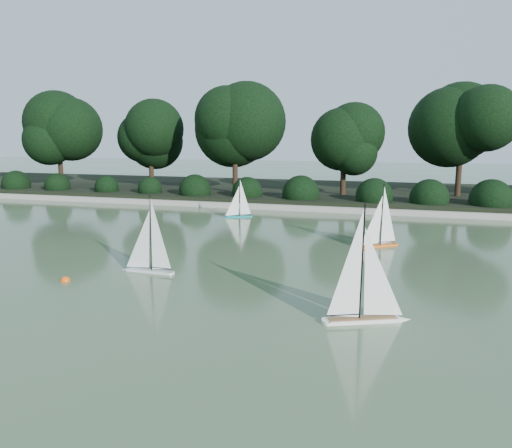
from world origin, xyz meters
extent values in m
plane|color=#2C4227|center=(0.00, 0.00, 0.00)|extent=(80.00, 80.00, 0.00)
cube|color=gray|center=(0.00, 9.00, 0.09)|extent=(40.00, 0.35, 0.18)
cube|color=black|center=(0.00, 13.00, 0.15)|extent=(40.00, 8.00, 0.30)
cylinder|color=black|center=(-11.00, 11.20, 0.76)|extent=(0.20, 0.20, 1.51)
sphere|color=black|center=(-11.00, 11.20, 2.58)|extent=(2.38, 2.38, 2.38)
cylinder|color=black|center=(-7.00, 11.80, 0.68)|extent=(0.20, 0.20, 1.37)
sphere|color=black|center=(-7.00, 11.80, 2.38)|extent=(2.24, 2.24, 2.24)
cylinder|color=black|center=(-3.00, 10.90, 0.83)|extent=(0.20, 0.20, 1.66)
sphere|color=black|center=(-3.00, 10.90, 2.85)|extent=(2.66, 2.66, 2.66)
cylinder|color=black|center=(1.00, 11.40, 0.63)|extent=(0.20, 0.20, 1.26)
sphere|color=black|center=(1.00, 11.40, 2.21)|extent=(2.10, 2.10, 2.10)
cylinder|color=black|center=(5.00, 12.10, 0.86)|extent=(0.20, 0.20, 1.73)
sphere|color=black|center=(5.00, 12.10, 2.99)|extent=(2.80, 2.80, 2.80)
sphere|color=black|center=(-12.00, 9.90, 0.45)|extent=(1.10, 1.10, 1.10)
sphere|color=black|center=(-10.00, 9.90, 0.45)|extent=(1.10, 1.10, 1.10)
sphere|color=black|center=(-8.00, 9.90, 0.45)|extent=(1.10, 1.10, 1.10)
sphere|color=black|center=(-6.00, 9.90, 0.45)|extent=(1.10, 1.10, 1.10)
sphere|color=black|center=(-4.00, 9.90, 0.45)|extent=(1.10, 1.10, 1.10)
sphere|color=black|center=(-2.00, 9.90, 0.45)|extent=(1.10, 1.10, 1.10)
sphere|color=black|center=(0.00, 9.90, 0.45)|extent=(1.10, 1.10, 1.10)
sphere|color=black|center=(2.00, 9.90, 0.45)|extent=(1.10, 1.10, 1.10)
sphere|color=black|center=(4.00, 9.90, 0.45)|extent=(1.10, 1.10, 1.10)
sphere|color=black|center=(6.00, 9.90, 0.45)|extent=(1.10, 1.10, 1.10)
cube|color=silver|center=(-1.25, 0.89, 0.04)|extent=(0.89, 0.21, 0.09)
cone|color=silver|center=(-1.76, 0.91, 0.04)|extent=(0.18, 0.18, 0.18)
cylinder|color=silver|center=(-0.81, 0.87, 0.04)|extent=(0.11, 0.11, 0.09)
cylinder|color=black|center=(-1.20, 0.88, 0.78)|extent=(0.02, 0.02, 1.37)
cylinder|color=black|center=(-1.01, 0.88, 0.14)|extent=(0.41, 0.03, 0.01)
cube|color=white|center=(2.68, -0.50, 0.05)|extent=(1.00, 0.59, 0.10)
cone|color=white|center=(3.21, -0.27, 0.05)|extent=(0.26, 0.26, 0.20)
cylinder|color=white|center=(2.22, -0.70, 0.05)|extent=(0.16, 0.16, 0.10)
cube|color=olive|center=(2.68, -0.50, 0.10)|extent=(0.91, 0.51, 0.01)
cylinder|color=black|center=(2.63, -0.52, 0.88)|extent=(0.03, 0.03, 1.56)
cylinder|color=black|center=(2.43, -0.61, 0.16)|extent=(0.43, 0.20, 0.02)
cube|color=orange|center=(2.66, 4.21, 0.04)|extent=(0.81, 0.69, 0.09)
cone|color=orange|center=(2.25, 3.89, 0.04)|extent=(0.25, 0.25, 0.18)
cylinder|color=orange|center=(3.01, 4.49, 0.04)|extent=(0.15, 0.15, 0.09)
cylinder|color=black|center=(2.69, 4.24, 0.78)|extent=(0.03, 0.03, 1.38)
cylinder|color=black|center=(2.85, 4.36, 0.14)|extent=(0.33, 0.27, 0.01)
cube|color=#0D8A91|center=(-1.63, 7.20, 0.04)|extent=(0.73, 0.47, 0.07)
cone|color=#0D8A91|center=(-2.01, 7.00, 0.04)|extent=(0.20, 0.20, 0.15)
cylinder|color=#0D8A91|center=(-1.30, 7.37, 0.04)|extent=(0.12, 0.12, 0.07)
cylinder|color=black|center=(-1.60, 7.22, 0.65)|extent=(0.02, 0.02, 1.15)
cylinder|color=black|center=(-1.45, 7.29, 0.12)|extent=(0.31, 0.17, 0.01)
sphere|color=#F5510C|center=(-2.36, -0.02, 0.00)|extent=(0.17, 0.17, 0.17)
camera|label=1|loc=(3.10, -7.00, 2.48)|focal=35.00mm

